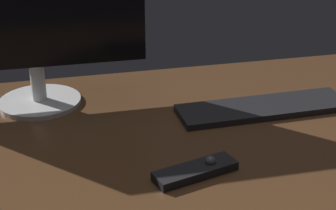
% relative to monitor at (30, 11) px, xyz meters
% --- Properties ---
extents(desk, '(1.40, 0.84, 0.02)m').
position_rel_monitor_xyz_m(desk, '(0.19, -0.26, -0.23)').
color(desk, '#4C301C').
rests_on(desk, ground).
extents(monitor, '(0.51, 0.19, 0.40)m').
position_rel_monitor_xyz_m(monitor, '(0.00, 0.00, 0.00)').
color(monitor, silver).
rests_on(monitor, desk).
extents(keyboard, '(0.41, 0.12, 0.01)m').
position_rel_monitor_xyz_m(keyboard, '(0.50, -0.16, -0.22)').
color(keyboard, black).
rests_on(keyboard, desk).
extents(media_remote, '(0.17, 0.09, 0.03)m').
position_rel_monitor_xyz_m(media_remote, '(0.27, -0.39, -0.22)').
color(media_remote, black).
rests_on(media_remote, desk).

